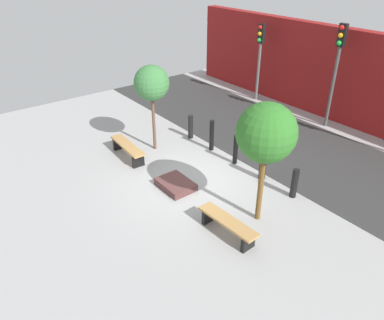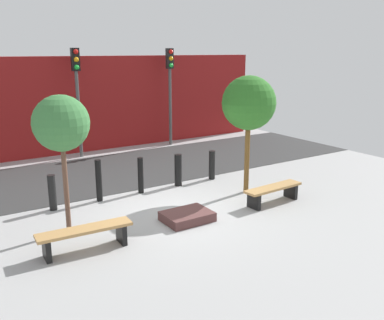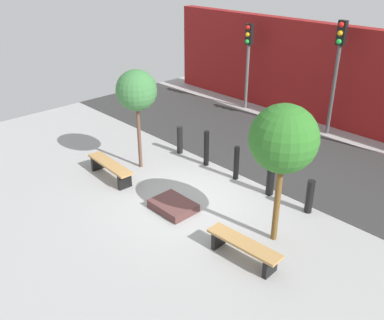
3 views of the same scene
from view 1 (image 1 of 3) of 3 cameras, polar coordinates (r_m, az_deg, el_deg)
The scene contains 15 objects.
ground_plane at distance 11.21m, azimuth 0.14°, elevation -3.12°, with size 18.00×18.00×0.00m, color #A1A1A1.
road_strip at distance 13.78m, azimuth 13.80°, elevation 2.60°, with size 18.00×4.29×0.01m, color #333333.
building_facade at distance 15.76m, azimuth 22.54°, elevation 11.56°, with size 16.20×0.50×3.54m, color maroon.
bench_left at distance 12.45m, azimuth -9.78°, elevation 1.78°, with size 1.83×0.49×0.47m.
bench_right at distance 9.09m, azimuth 5.45°, elevation -9.72°, with size 1.70×0.48×0.44m.
planter_bed at distance 10.84m, azimuth -2.51°, elevation -3.75°, with size 1.07×0.81×0.21m, color brown.
tree_behind_left_bench at distance 12.16m, azimuth -6.17°, elevation 11.51°, with size 1.14×1.14×2.91m.
tree_behind_right_bench at distance 8.63m, azimuth 11.27°, elevation 4.00°, with size 1.41×1.41×3.13m.
bollard_far_left at distance 13.56m, azimuth -0.22°, elevation 5.09°, with size 0.18×0.18×0.88m, color black.
bollard_left at distance 12.69m, azimuth 3.01°, elevation 3.77°, with size 0.16×0.16×1.08m, color black.
bollard_center at distance 11.94m, azimuth 6.64°, elevation 1.57°, with size 0.15×0.15×0.98m, color black.
bollard_right at distance 11.26m, azimuth 10.74°, elevation -0.82°, with size 0.21×0.21×0.91m, color black.
bollard_far_right at distance 10.66m, azimuth 15.33°, elevation -3.45°, with size 0.19×0.19×0.86m, color black.
traffic_light_west at distance 17.06m, azimuth 10.31°, elevation 16.39°, with size 0.28×0.27×3.31m.
traffic_light_mid_west at distance 14.80m, azimuth 21.31°, elevation 14.25°, with size 0.28×0.27×3.82m.
Camera 1 is at (7.47, -5.77, 6.04)m, focal length 35.00 mm.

